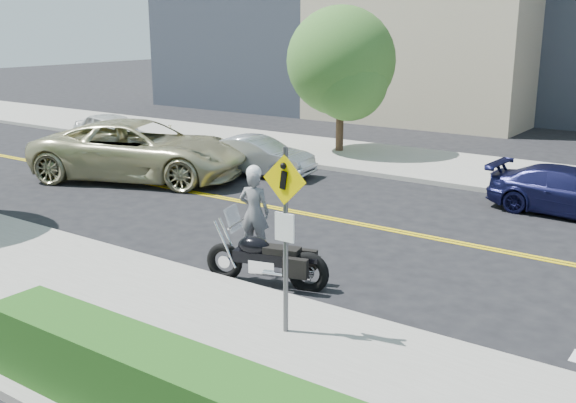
% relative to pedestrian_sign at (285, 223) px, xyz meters
% --- Properties ---
extents(ground_plane, '(120.00, 120.00, 0.00)m').
position_rel_pedestrian_sign_xyz_m(ground_plane, '(-4.20, 6.31, -1.96)').
color(ground_plane, black).
rests_on(ground_plane, ground).
extents(sidewalk_near, '(60.00, 5.00, 0.15)m').
position_rel_pedestrian_sign_xyz_m(sidewalk_near, '(-4.20, -1.19, -1.89)').
color(sidewalk_near, '#9E9B91').
rests_on(sidewalk_near, ground_plane).
extents(sidewalk_far, '(60.00, 5.00, 0.15)m').
position_rel_pedestrian_sign_xyz_m(sidewalk_far, '(-4.20, 13.81, -1.89)').
color(sidewalk_far, '#9E9B91').
rests_on(sidewalk_far, ground_plane).
extents(pedestrian_sign, '(0.78, 0.08, 3.00)m').
position_rel_pedestrian_sign_xyz_m(pedestrian_sign, '(0.00, 0.00, 0.00)').
color(pedestrian_sign, '#4C4C51').
rests_on(pedestrian_sign, sidewalk_near).
extents(motorcyclist, '(0.78, 0.63, 1.98)m').
position_rel_pedestrian_sign_xyz_m(motorcyclist, '(-3.02, 3.08, -0.97)').
color(motorcyclist, '#9F9FA3').
rests_on(motorcyclist, ground).
extents(motorcycle, '(2.56, 1.35, 1.49)m').
position_rel_pedestrian_sign_xyz_m(motorcycle, '(-1.69, 1.75, -1.21)').
color(motorcycle, black).
rests_on(motorcycle, ground).
extents(suv, '(7.53, 5.50, 1.90)m').
position_rel_pedestrian_sign_xyz_m(suv, '(-10.48, 6.67, -1.01)').
color(suv, '#BCB88A').
rests_on(suv, ground).
extents(parked_car_white, '(4.66, 2.74, 1.49)m').
position_rel_pedestrian_sign_xyz_m(parked_car_white, '(-15.10, 9.49, -1.22)').
color(parked_car_white, white).
rests_on(parked_car_white, ground).
extents(parked_car_silver, '(4.05, 1.98, 1.28)m').
position_rel_pedestrian_sign_xyz_m(parked_car_silver, '(-7.78, 9.31, -1.32)').
color(parked_car_silver, '#B7BBC0').
rests_on(parked_car_silver, ground).
extents(parked_car_blue, '(4.38, 1.95, 1.25)m').
position_rel_pedestrian_sign_xyz_m(parked_car_blue, '(1.96, 10.26, -1.34)').
color(parked_car_blue, '#151741').
rests_on(parked_car_blue, ground).
extents(tree_far_a, '(4.09, 4.09, 5.59)m').
position_rel_pedestrian_sign_xyz_m(tree_far_a, '(-7.42, 14.04, 1.57)').
color(tree_far_a, '#382619').
rests_on(tree_far_a, ground).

